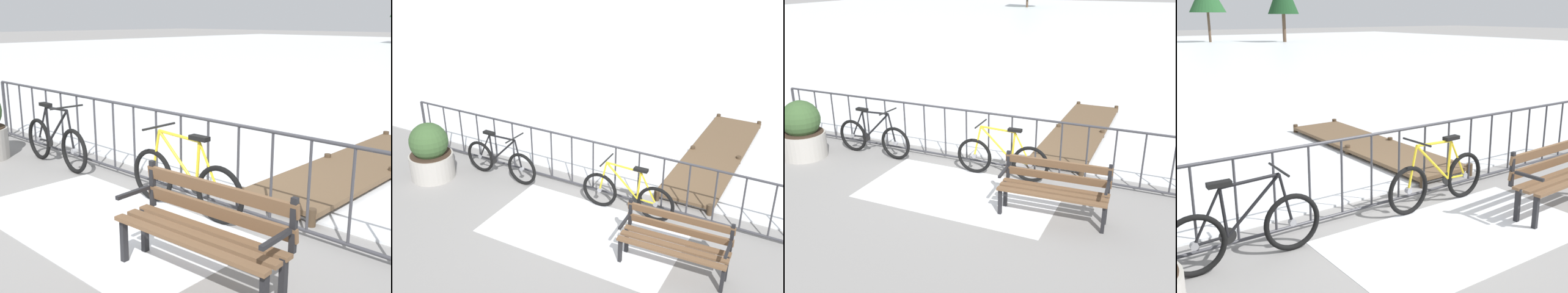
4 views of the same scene
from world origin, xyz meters
TOP-DOWN VIEW (x-y plane):
  - ground_plane at (0.00, 0.00)m, footprint 160.00×160.00m
  - snow_patch at (0.23, -1.20)m, footprint 3.23×1.75m
  - railing_fence at (-0.00, 0.00)m, footprint 9.06×0.06m
  - bicycle_near_railing at (-2.10, -0.38)m, footprint 1.71×0.52m
  - bicycle_second at (0.63, -0.35)m, footprint 1.71×0.52m
  - park_bench at (1.84, -1.33)m, footprint 1.62×0.56m
  - wooden_dock at (1.43, 2.43)m, footprint 1.10×4.36m

SIDE VIEW (x-z plane):
  - ground_plane at x=0.00m, z-range 0.00..0.00m
  - snow_patch at x=0.23m, z-range 0.00..0.01m
  - wooden_dock at x=1.43m, z-range 0.02..0.22m
  - bicycle_near_railing at x=-2.10m, z-range -0.12..0.86m
  - bicycle_second at x=0.63m, z-range -0.12..0.86m
  - park_bench at x=1.84m, z-range 0.07..0.96m
  - railing_fence at x=0.00m, z-range 0.03..1.10m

